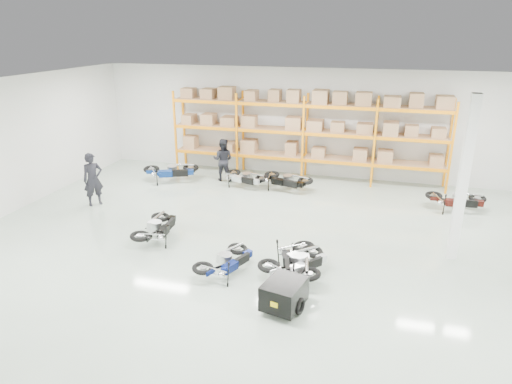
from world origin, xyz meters
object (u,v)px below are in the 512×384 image
(moto_touring_right, at_px, (298,256))
(moto_back_d, at_px, (457,197))
(moto_back_c, at_px, (286,177))
(moto_blue_centre, at_px, (227,257))
(moto_black_far_left, at_px, (157,224))
(moto_back_a, at_px, (171,168))
(person_left, at_px, (93,179))
(moto_silver_left, at_px, (296,258))
(person_back, at_px, (223,160))
(moto_back_b, at_px, (245,175))
(trailer, at_px, (284,294))

(moto_touring_right, distance_m, moto_back_d, 7.33)
(moto_back_c, bearing_deg, moto_blue_centre, -164.31)
(moto_black_far_left, relative_size, moto_touring_right, 0.98)
(moto_back_a, bearing_deg, moto_touring_right, -156.06)
(moto_back_a, xyz_separation_m, person_left, (-1.48, -3.13, 0.36))
(moto_silver_left, bearing_deg, person_back, -16.74)
(moto_back_b, bearing_deg, moto_back_a, 111.78)
(moto_back_d, distance_m, person_left, 12.73)
(moto_black_far_left, distance_m, person_left, 4.10)
(moto_back_a, height_order, person_left, person_left)
(moto_back_d, bearing_deg, person_back, 79.00)
(moto_blue_centre, distance_m, person_left, 7.07)
(moto_back_d, relative_size, person_back, 0.98)
(moto_back_b, bearing_deg, person_back, 81.15)
(moto_black_far_left, xyz_separation_m, moto_back_a, (-2.05, 5.19, 0.07))
(moto_silver_left, bearing_deg, moto_back_c, -34.79)
(moto_blue_centre, relative_size, person_back, 0.91)
(moto_back_c, height_order, person_back, person_back)
(trailer, xyz_separation_m, moto_back_c, (-1.67, 7.90, 0.14))
(moto_blue_centre, height_order, trailer, moto_blue_centre)
(moto_back_a, bearing_deg, moto_back_b, -109.49)
(moto_touring_right, xyz_separation_m, moto_back_b, (-3.33, 6.26, -0.03))
(moto_black_far_left, relative_size, moto_back_a, 0.88)
(moto_back_a, height_order, person_back, person_back)
(moto_blue_centre, xyz_separation_m, moto_back_a, (-4.69, 6.55, 0.10))
(moto_back_c, height_order, person_left, person_left)
(person_back, bearing_deg, moto_back_b, 149.91)
(moto_black_far_left, distance_m, trailer, 5.06)
(moto_back_d, distance_m, person_back, 8.97)
(person_left, bearing_deg, moto_back_a, 15.09)
(moto_black_far_left, bearing_deg, person_left, -33.53)
(moto_black_far_left, bearing_deg, trailer, 147.18)
(moto_black_far_left, relative_size, moto_back_b, 1.03)
(moto_back_d, bearing_deg, moto_silver_left, 138.24)
(trailer, bearing_deg, person_left, 163.01)
(moto_back_c, bearing_deg, moto_back_b, 107.92)
(moto_blue_centre, height_order, person_back, person_back)
(person_left, bearing_deg, moto_silver_left, -70.64)
(moto_back_b, relative_size, moto_back_c, 0.93)
(moto_back_b, distance_m, person_back, 1.30)
(moto_back_b, bearing_deg, moto_black_far_left, -172.76)
(moto_back_a, xyz_separation_m, moto_back_b, (3.12, 0.18, -0.09))
(person_left, relative_size, person_back, 1.08)
(moto_back_a, bearing_deg, moto_black_far_left, 178.81)
(moto_blue_centre, distance_m, moto_back_d, 8.83)
(moto_back_b, xyz_separation_m, person_left, (-4.60, -3.31, 0.44))
(moto_back_b, bearing_deg, moto_touring_right, -133.45)
(moto_touring_right, xyz_separation_m, trailer, (0.00, -1.60, -0.12))
(moto_touring_right, height_order, moto_back_b, moto_touring_right)
(moto_touring_right, bearing_deg, moto_silver_left, -119.32)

